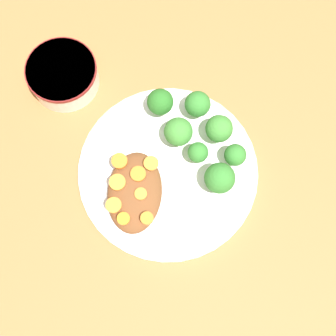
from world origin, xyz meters
The scene contains 19 objects.
ground_plane centered at (0.00, 0.00, 0.00)m, with size 4.00×4.00×0.00m, color #9E6638.
plate centered at (0.00, 0.00, 0.01)m, with size 0.29×0.29×0.02m.
dip_bowl centered at (0.15, 0.18, 0.03)m, with size 0.12×0.12×0.05m.
stew_mound centered at (-0.04, 0.05, 0.03)m, with size 0.13×0.08×0.03m, color brown.
broccoli_floret_0 centered at (0.05, -0.01, 0.05)m, with size 0.05×0.05×0.06m.
broccoli_floret_1 centered at (-0.02, -0.08, 0.05)m, with size 0.05×0.05×0.06m.
broccoli_floret_2 centered at (0.06, -0.08, 0.05)m, with size 0.04×0.04×0.06m.
broccoli_floret_3 centered at (0.10, 0.02, 0.05)m, with size 0.04×0.04×0.05m.
broccoli_floret_4 centered at (0.02, -0.04, 0.05)m, with size 0.03×0.03×0.05m.
broccoli_floret_5 centered at (0.02, -0.10, 0.05)m, with size 0.03×0.03×0.05m.
broccoli_floret_6 centered at (0.10, -0.04, 0.05)m, with size 0.04×0.04×0.05m.
carrot_slice_0 centered at (-0.05, 0.04, 0.05)m, with size 0.02×0.02×0.00m, color orange.
carrot_slice_1 centered at (-0.03, 0.07, 0.05)m, with size 0.03×0.03×0.01m, color orange.
carrot_slice_2 centered at (0.00, 0.03, 0.05)m, with size 0.02×0.02×0.00m, color orange.
carrot_slice_3 centered at (-0.08, 0.03, 0.05)m, with size 0.02×0.02×0.01m, color orange.
carrot_slice_4 centered at (-0.02, 0.04, 0.05)m, with size 0.02×0.02×0.01m, color orange.
carrot_slice_5 centered at (0.00, 0.07, 0.05)m, with size 0.02×0.02×0.01m, color orange.
carrot_slice_6 centered at (-0.07, 0.08, 0.05)m, with size 0.02×0.02×0.00m, color orange.
carrot_slice_7 centered at (-0.09, 0.06, 0.05)m, with size 0.02×0.02×0.00m, color orange.
Camera 1 is at (-0.20, -0.01, 0.73)m, focal length 50.00 mm.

